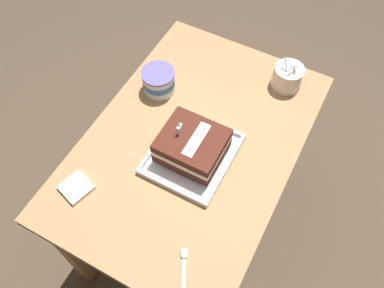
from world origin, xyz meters
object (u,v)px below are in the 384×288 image
napkin_pile (76,188)px  bowl_stack (288,77)px  ice_cream_tub (159,81)px  foil_tray (192,155)px  birthday_cake (192,145)px  serving_spoon_near_tray (184,258)px

napkin_pile → bowl_stack: bearing=-30.8°
bowl_stack → ice_cream_tub: bearing=120.7°
foil_tray → ice_cream_tub: (0.21, 0.26, 0.04)m
foil_tray → napkin_pile: foil_tray is taller
birthday_cake → ice_cream_tub: birthday_cake is taller
bowl_stack → serving_spoon_near_tray: bearing=178.4°
ice_cream_tub → napkin_pile: bearing=177.2°
serving_spoon_near_tray → napkin_pile: (0.04, 0.43, 0.00)m
birthday_cake → napkin_pile: (-0.30, 0.28, -0.06)m
birthday_cake → serving_spoon_near_tray: (-0.33, -0.15, -0.06)m
ice_cream_tub → foil_tray: bearing=-129.1°
birthday_cake → foil_tray: bearing=-90.0°
bowl_stack → foil_tray: bearing=159.6°
bowl_stack → serving_spoon_near_tray: bowl_stack is taller
birthday_cake → serving_spoon_near_tray: birthday_cake is taller
ice_cream_tub → napkin_pile: 0.51m
foil_tray → ice_cream_tub: bearing=50.9°
ice_cream_tub → serving_spoon_near_tray: ice_cream_tub is taller
foil_tray → birthday_cake: bearing=90.0°
serving_spoon_near_tray → birthday_cake: bearing=24.2°
birthday_cake → napkin_pile: bearing=136.6°
birthday_cake → napkin_pile: size_ratio=1.85×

